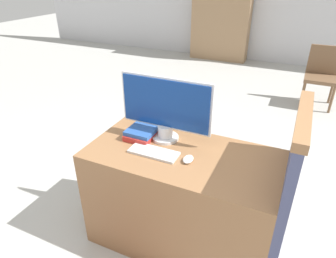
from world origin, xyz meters
name	(u,v)px	position (x,y,z in m)	size (l,w,h in m)	color
desk	(182,199)	(0.00, 0.32, 0.38)	(1.25, 0.65, 0.77)	#8C603D
carrel_divider	(284,201)	(0.65, 0.33, 0.60)	(0.07, 0.67, 1.18)	#474C70
monitor	(165,109)	(-0.18, 0.45, 1.00)	(0.65, 0.18, 0.45)	silver
keyboard	(154,152)	(-0.17, 0.24, 0.78)	(0.32, 0.13, 0.02)	silver
mouse	(188,159)	(0.06, 0.25, 0.78)	(0.06, 0.09, 0.03)	white
book_stack	(142,133)	(-0.34, 0.40, 0.80)	(0.19, 0.23, 0.07)	#B72D28
far_chair	(322,73)	(0.86, 3.54, 0.48)	(0.44, 0.44, 0.85)	brown
bookshelf_far	(222,10)	(-1.19, 5.37, 1.04)	(1.23, 0.32, 2.07)	#9E7A56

